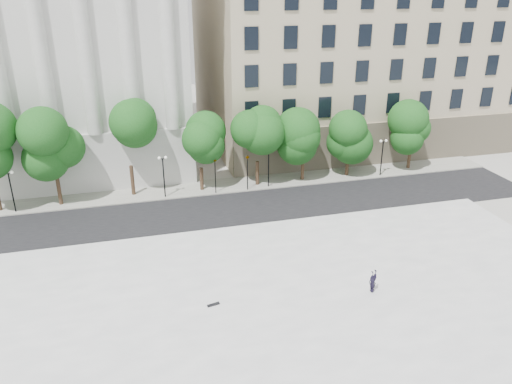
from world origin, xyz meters
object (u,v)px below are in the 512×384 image
at_px(traffic_light_west, 215,159).
at_px(person_lying, 372,289).
at_px(traffic_light_east, 247,156).
at_px(skateboard, 213,305).

distance_m(traffic_light_west, person_lying, 21.30).
bearing_deg(traffic_light_east, skateboard, -110.17).
bearing_deg(person_lying, traffic_light_east, 83.60).
relative_size(person_lying, skateboard, 1.96).
xyz_separation_m(person_lying, skateboard, (-10.39, 1.22, -0.18)).
bearing_deg(traffic_light_west, person_lying, -71.43).
xyz_separation_m(traffic_light_west, traffic_light_east, (3.23, -0.00, 0.04)).
relative_size(traffic_light_west, person_lying, 2.58).
height_order(traffic_light_east, skateboard, traffic_light_east).
relative_size(traffic_light_east, person_lying, 2.60).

